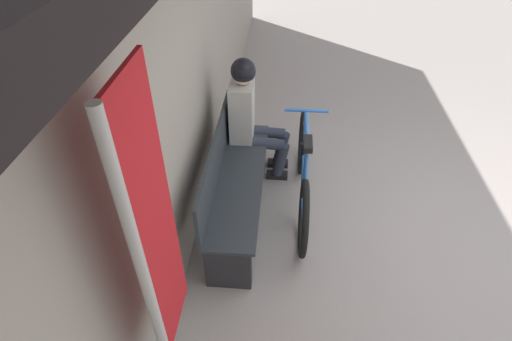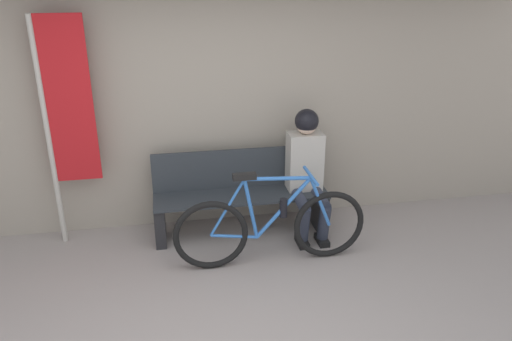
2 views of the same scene
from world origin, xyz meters
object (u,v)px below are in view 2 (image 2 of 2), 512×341
(bicycle, at_px, (271,227))
(banner_pole, at_px, (63,113))
(person_seated, at_px, (307,165))
(park_bench_near, at_px, (241,196))

(bicycle, bearing_deg, banner_pole, 157.11)
(bicycle, relative_size, person_seated, 1.38)
(park_bench_near, distance_m, person_seated, 0.72)
(bicycle, xyz_separation_m, banner_pole, (-1.75, 0.74, 0.93))
(park_bench_near, xyz_separation_m, banner_pole, (-1.58, 0.12, 0.90))
(bicycle, relative_size, banner_pole, 0.81)
(person_seated, xyz_separation_m, banner_pole, (-2.22, 0.22, 0.58))
(person_seated, bearing_deg, bicycle, -131.35)
(bicycle, distance_m, banner_pole, 2.12)
(banner_pole, bearing_deg, bicycle, -22.89)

